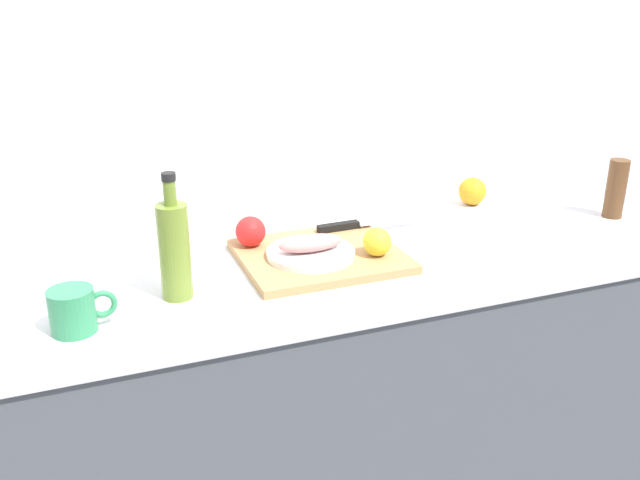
% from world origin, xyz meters
% --- Properties ---
extents(back_wall, '(3.20, 0.05, 2.50)m').
position_xyz_m(back_wall, '(0.00, 0.33, 1.25)').
color(back_wall, white).
rests_on(back_wall, ground_plane).
extents(kitchen_counter, '(2.00, 0.60, 0.90)m').
position_xyz_m(kitchen_counter, '(0.00, 0.00, 0.45)').
color(kitchen_counter, '#4C5159').
rests_on(kitchen_counter, ground_plane).
extents(cutting_board, '(0.37, 0.32, 0.02)m').
position_xyz_m(cutting_board, '(0.03, -0.02, 0.91)').
color(cutting_board, tan).
rests_on(cutting_board, kitchen_counter).
extents(white_plate, '(0.20, 0.20, 0.01)m').
position_xyz_m(white_plate, '(0.00, -0.04, 0.93)').
color(white_plate, white).
rests_on(white_plate, cutting_board).
extents(fish_fillet, '(0.15, 0.06, 0.04)m').
position_xyz_m(fish_fillet, '(0.00, -0.04, 0.95)').
color(fish_fillet, tan).
rests_on(fish_fillet, white_plate).
extents(chef_knife, '(0.29, 0.04, 0.02)m').
position_xyz_m(chef_knife, '(0.18, 0.10, 0.93)').
color(chef_knife, silver).
rests_on(chef_knife, cutting_board).
extents(lemon_0, '(0.07, 0.07, 0.07)m').
position_xyz_m(lemon_0, '(0.14, -0.09, 0.95)').
color(lemon_0, yellow).
rests_on(lemon_0, cutting_board).
extents(tomato_0, '(0.07, 0.07, 0.07)m').
position_xyz_m(tomato_0, '(-0.11, 0.08, 0.96)').
color(tomato_0, red).
rests_on(tomato_0, cutting_board).
extents(olive_oil_bottle, '(0.06, 0.06, 0.27)m').
position_xyz_m(olive_oil_bottle, '(-0.32, -0.10, 1.01)').
color(olive_oil_bottle, olive).
rests_on(olive_oil_bottle, kitchen_counter).
extents(coffee_mug_0, '(0.13, 0.09, 0.09)m').
position_xyz_m(coffee_mug_0, '(-0.52, -0.17, 0.94)').
color(coffee_mug_0, '#338C59').
rests_on(coffee_mug_0, kitchen_counter).
extents(orange_0, '(0.08, 0.08, 0.08)m').
position_xyz_m(orange_0, '(0.59, 0.21, 0.94)').
color(orange_0, orange).
rests_on(orange_0, kitchen_counter).
extents(pepper_mill, '(0.05, 0.05, 0.16)m').
position_xyz_m(pepper_mill, '(0.89, -0.02, 0.98)').
color(pepper_mill, brown).
rests_on(pepper_mill, kitchen_counter).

